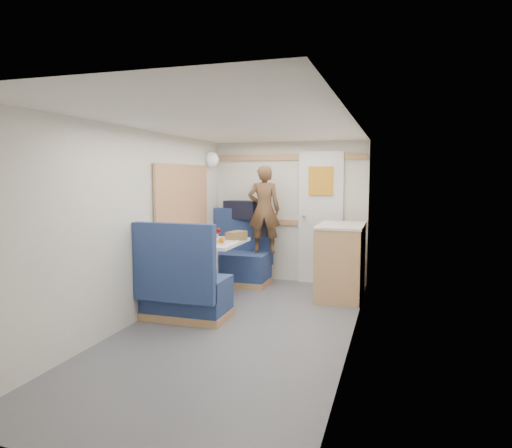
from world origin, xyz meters
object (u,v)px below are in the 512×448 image
(cheese_block, at_px, (216,241))
(pepper_grinder, at_px, (215,236))
(duffel_bag, at_px, (243,210))
(tumbler_left, at_px, (195,240))
(dinette_table, at_px, (215,254))
(tumbler_mid, at_px, (213,232))
(bread_loaf, at_px, (236,236))
(dome_light, at_px, (212,159))
(tray, at_px, (223,242))
(galley_counter, at_px, (341,260))
(person, at_px, (264,209))
(wine_glass, at_px, (218,231))
(bench_far, at_px, (238,262))
(tumbler_right, at_px, (214,235))
(beer_glass, at_px, (227,236))
(salt_grinder, at_px, (217,236))
(bench_near, at_px, (184,292))
(orange_fruit, at_px, (222,240))

(cheese_block, distance_m, pepper_grinder, 0.35)
(duffel_bag, height_order, tumbler_left, duffel_bag)
(dinette_table, bearing_deg, tumbler_mid, 115.38)
(pepper_grinder, xyz_separation_m, bread_loaf, (0.28, 0.02, 0.01))
(dome_light, distance_m, tumbler_mid, 1.10)
(dinette_table, relative_size, tray, 2.80)
(dome_light, bearing_deg, galley_counter, -9.18)
(bread_loaf, bearing_deg, tumbler_mid, 151.29)
(person, distance_m, wine_glass, 0.96)
(bench_far, distance_m, tumbler_left, 1.27)
(dinette_table, relative_size, bread_loaf, 3.42)
(bench_far, xyz_separation_m, tumbler_right, (-0.05, -0.78, 0.48))
(wine_glass, bearing_deg, tray, -44.07)
(beer_glass, bearing_deg, person, 69.93)
(salt_grinder, height_order, bread_loaf, bread_loaf)
(bench_near, relative_size, tumbler_right, 8.81)
(bench_near, height_order, duffel_bag, duffel_bag)
(tumbler_mid, bearing_deg, bench_near, -81.83)
(orange_fruit, relative_size, salt_grinder, 0.72)
(dinette_table, height_order, tray, tray)
(person, xyz_separation_m, orange_fruit, (-0.19, -1.11, -0.29))
(tumbler_left, height_order, beer_glass, tumbler_left)
(bench_near, distance_m, cheese_block, 0.82)
(bench_far, distance_m, pepper_grinder, 0.87)
(duffel_bag, relative_size, tumbler_right, 4.49)
(bench_near, distance_m, orange_fruit, 0.82)
(cheese_block, bearing_deg, bread_loaf, 68.56)
(duffel_bag, bearing_deg, person, -13.13)
(bench_near, bearing_deg, duffel_bag, 90.53)
(tumbler_right, distance_m, pepper_grinder, 0.05)
(person, height_order, duffel_bag, person)
(bench_near, distance_m, dome_light, 2.28)
(beer_glass, bearing_deg, dinette_table, -122.81)
(orange_fruit, relative_size, tumbler_mid, 0.57)
(bench_far, bearing_deg, wine_glass, -87.34)
(tumbler_left, xyz_separation_m, tumbler_right, (0.08, 0.40, 0.01))
(wine_glass, xyz_separation_m, tumbler_right, (-0.09, 0.07, -0.06))
(tray, distance_m, wine_glass, 0.18)
(bench_near, xyz_separation_m, beer_glass, (0.10, 1.02, 0.47))
(dome_light, xyz_separation_m, bread_loaf, (0.61, -0.70, -0.97))
(tumbler_left, relative_size, salt_grinder, 1.12)
(tumbler_left, relative_size, bread_loaf, 0.39)
(dinette_table, bearing_deg, pepper_grinder, 113.96)
(tumbler_left, bearing_deg, salt_grinder, 76.26)
(duffel_bag, height_order, cheese_block, duffel_bag)
(dinette_table, relative_size, bench_far, 0.88)
(dinette_table, bearing_deg, orange_fruit, -50.72)
(galley_counter, bearing_deg, cheese_block, -151.86)
(tumbler_mid, height_order, salt_grinder, tumbler_mid)
(person, xyz_separation_m, cheese_block, (-0.28, -1.07, -0.30))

